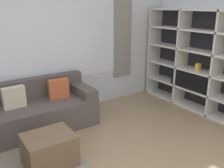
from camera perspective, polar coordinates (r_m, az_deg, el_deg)
name	(u,v)px	position (r m, az deg, el deg)	size (l,w,h in m)	color
wall_back	(45,43)	(4.63, -15.09, 9.00)	(6.65, 0.11, 2.70)	silver
wall_right	(213,41)	(5.17, 22.05, 9.13)	(0.07, 4.06, 2.70)	silver
shelving_unit	(200,62)	(5.14, 19.41, 4.87)	(0.39, 2.49, 1.93)	#232328
couch_main	(29,113)	(4.34, -18.41, -6.34)	(2.16, 0.83, 0.80)	#564C47
ottoman	(49,150)	(3.44, -14.11, -14.44)	(0.62, 0.52, 0.43)	brown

